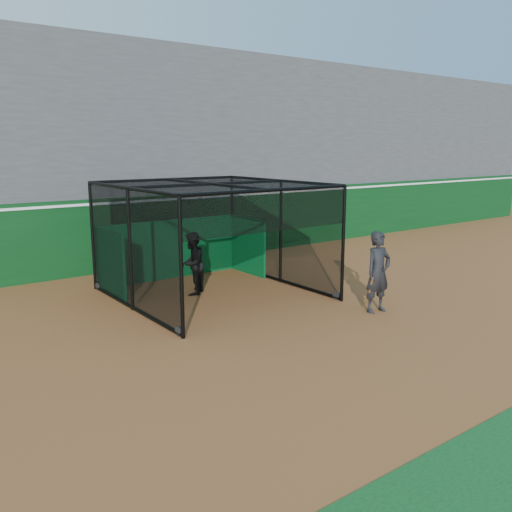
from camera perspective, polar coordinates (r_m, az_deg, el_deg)
ground at (r=12.55m, az=3.16°, el=-8.09°), size 120.00×120.00×0.00m
outfield_wall at (r=19.36m, az=-13.13°, el=2.51°), size 50.00×0.50×2.50m
grandstand at (r=22.65m, az=-17.44°, el=11.64°), size 50.00×7.85×8.95m
batting_cage at (r=15.37m, az=-4.62°, el=1.64°), size 5.07×5.44×3.18m
batter at (r=15.62m, az=-6.72°, el=-0.78°), size 1.11×1.10×1.81m
on_deck_player at (r=14.18m, az=12.73°, el=-1.67°), size 0.80×0.56×2.09m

